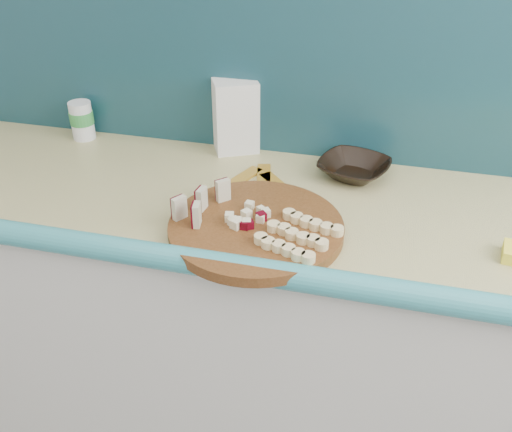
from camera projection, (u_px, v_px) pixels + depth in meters
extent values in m
cube|color=silver|center=(270.00, 14.00, 1.52)|extent=(3.60, 0.04, 2.60)
cube|color=silver|center=(276.00, 335.00, 1.71)|extent=(2.20, 0.60, 0.88)
cube|color=#CBC077|center=(279.00, 205.00, 1.47)|extent=(2.20, 0.60, 0.03)
cube|color=teal|center=(250.00, 276.00, 1.22)|extent=(2.20, 0.06, 0.03)
cube|color=teal|center=(304.00, 70.00, 1.56)|extent=(2.20, 0.02, 0.50)
cylinder|color=#4B2710|center=(256.00, 228.00, 1.33)|extent=(0.52, 0.52, 0.03)
cube|color=beige|center=(180.00, 208.00, 1.33)|extent=(0.03, 0.04, 0.06)
cube|color=#4C0510|center=(177.00, 207.00, 1.33)|extent=(0.02, 0.03, 0.06)
cube|color=beige|center=(202.00, 199.00, 1.36)|extent=(0.03, 0.04, 0.06)
cube|color=#4C0510|center=(199.00, 198.00, 1.36)|extent=(0.02, 0.03, 0.06)
cube|color=beige|center=(223.00, 190.00, 1.39)|extent=(0.03, 0.04, 0.06)
cube|color=#4C0510|center=(220.00, 189.00, 1.40)|extent=(0.02, 0.03, 0.06)
cube|color=beige|center=(197.00, 215.00, 1.30)|extent=(0.03, 0.04, 0.06)
cube|color=#4C0510|center=(194.00, 214.00, 1.30)|extent=(0.02, 0.03, 0.06)
cube|color=#F5EFC4|center=(250.00, 217.00, 1.32)|extent=(0.02, 0.02, 0.02)
cube|color=#F5EFC4|center=(254.00, 217.00, 1.33)|extent=(0.02, 0.02, 0.02)
cube|color=#4C0510|center=(258.00, 215.00, 1.33)|extent=(0.02, 0.02, 0.02)
cube|color=#F5EFC4|center=(251.00, 215.00, 1.33)|extent=(0.02, 0.02, 0.02)
cube|color=#F5EFC4|center=(251.00, 213.00, 1.34)|extent=(0.02, 0.02, 0.02)
cube|color=#F5EFC4|center=(248.00, 210.00, 1.35)|extent=(0.02, 0.02, 0.02)
cube|color=#F5EFC4|center=(246.00, 214.00, 1.34)|extent=(0.02, 0.02, 0.02)
cube|color=#F5EFC4|center=(241.00, 213.00, 1.34)|extent=(0.02, 0.02, 0.02)
cube|color=#4C0510|center=(236.00, 214.00, 1.34)|extent=(0.02, 0.02, 0.02)
cube|color=#F5EFC4|center=(241.00, 216.00, 1.33)|extent=(0.02, 0.02, 0.02)
cube|color=#F5EFC4|center=(238.00, 219.00, 1.32)|extent=(0.02, 0.02, 0.02)
cube|color=#F5EFC4|center=(245.00, 218.00, 1.32)|extent=(0.02, 0.02, 0.02)
cube|color=#F5EFC4|center=(245.00, 220.00, 1.31)|extent=(0.02, 0.02, 0.02)
cube|color=#F5EFC4|center=(249.00, 222.00, 1.31)|extent=(0.02, 0.02, 0.02)
cube|color=#4C0510|center=(250.00, 218.00, 1.32)|extent=(0.02, 0.02, 0.02)
cylinder|color=beige|center=(260.00, 240.00, 1.25)|extent=(0.03, 0.03, 0.02)
cylinder|color=beige|center=(269.00, 243.00, 1.24)|extent=(0.03, 0.03, 0.02)
cylinder|color=beige|center=(279.00, 247.00, 1.23)|extent=(0.03, 0.03, 0.02)
cylinder|color=beige|center=(288.00, 251.00, 1.22)|extent=(0.03, 0.03, 0.02)
cylinder|color=beige|center=(298.00, 254.00, 1.20)|extent=(0.03, 0.03, 0.02)
cylinder|color=beige|center=(308.00, 258.00, 1.19)|extent=(0.03, 0.03, 0.02)
cylinder|color=beige|center=(275.00, 227.00, 1.29)|extent=(0.03, 0.03, 0.02)
cylinder|color=beige|center=(284.00, 230.00, 1.28)|extent=(0.03, 0.03, 0.02)
cylinder|color=beige|center=(293.00, 234.00, 1.27)|extent=(0.03, 0.03, 0.02)
cylinder|color=beige|center=(303.00, 237.00, 1.26)|extent=(0.03, 0.03, 0.02)
cylinder|color=beige|center=(312.00, 241.00, 1.25)|extent=(0.03, 0.03, 0.02)
cylinder|color=beige|center=(322.00, 244.00, 1.23)|extent=(0.03, 0.03, 0.02)
cylinder|color=beige|center=(289.00, 215.00, 1.34)|extent=(0.03, 0.03, 0.02)
cylinder|color=beige|center=(298.00, 218.00, 1.32)|extent=(0.03, 0.03, 0.02)
cylinder|color=beige|center=(307.00, 221.00, 1.31)|extent=(0.03, 0.03, 0.02)
cylinder|color=beige|center=(316.00, 224.00, 1.30)|extent=(0.03, 0.03, 0.02)
cylinder|color=beige|center=(326.00, 228.00, 1.29)|extent=(0.03, 0.03, 0.02)
cylinder|color=beige|center=(335.00, 231.00, 1.28)|extent=(0.03, 0.03, 0.02)
imported|color=black|center=(354.00, 169.00, 1.56)|extent=(0.23, 0.23, 0.05)
cube|color=white|center=(236.00, 116.00, 1.65)|extent=(0.15, 0.13, 0.21)
cylinder|color=white|center=(82.00, 120.00, 1.75)|extent=(0.07, 0.07, 0.12)
cylinder|color=green|center=(81.00, 118.00, 1.74)|extent=(0.07, 0.07, 0.04)
cube|color=#BE8E24|center=(239.00, 180.00, 1.54)|extent=(0.10, 0.17, 0.01)
cube|color=#BE8E24|center=(264.00, 179.00, 1.55)|extent=(0.07, 0.17, 0.01)
cube|color=#BE8E24|center=(280.00, 187.00, 1.51)|extent=(0.14, 0.15, 0.01)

